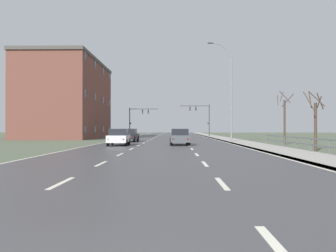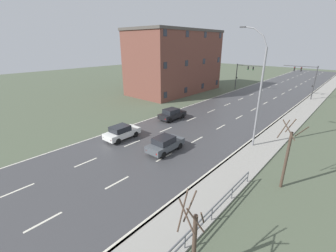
{
  "view_description": "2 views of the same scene",
  "coord_description": "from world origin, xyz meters",
  "px_view_note": "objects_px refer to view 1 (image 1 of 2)",
  "views": [
    {
      "loc": [
        0.95,
        -2.44,
        1.62
      ],
      "look_at": [
        -0.09,
        57.18,
        2.02
      ],
      "focal_mm": 36.26,
      "sensor_mm": 36.0,
      "label": 1
    },
    {
      "loc": [
        14.88,
        15.31,
        10.1
      ],
      "look_at": [
        0.0,
        32.16,
        1.71
      ],
      "focal_mm": 23.73,
      "sensor_mm": 36.0,
      "label": 2
    }
  ],
  "objects_px": {
    "car_near_right": "(129,135)",
    "car_mid_centre": "(180,137)",
    "street_lamp_midground": "(230,93)",
    "traffic_signal_right": "(202,114)",
    "car_far_right": "(119,137)",
    "brick_building": "(68,99)",
    "traffic_signal_left": "(137,116)"
  },
  "relations": [
    {
      "from": "car_near_right",
      "to": "car_mid_centre",
      "type": "distance_m",
      "value": 9.9
    },
    {
      "from": "street_lamp_midground",
      "to": "traffic_signal_right",
      "type": "xyz_separation_m",
      "value": [
        -0.98,
        27.37,
        -1.3
      ]
    },
    {
      "from": "traffic_signal_right",
      "to": "car_near_right",
      "type": "bearing_deg",
      "value": -112.4
    },
    {
      "from": "car_near_right",
      "to": "traffic_signal_right",
      "type": "bearing_deg",
      "value": 70.68
    },
    {
      "from": "car_mid_centre",
      "to": "car_near_right",
      "type": "bearing_deg",
      "value": 125.06
    },
    {
      "from": "car_far_right",
      "to": "brick_building",
      "type": "bearing_deg",
      "value": 115.16
    },
    {
      "from": "street_lamp_midground",
      "to": "brick_building",
      "type": "height_order",
      "value": "brick_building"
    },
    {
      "from": "street_lamp_midground",
      "to": "car_far_right",
      "type": "distance_m",
      "value": 14.83
    },
    {
      "from": "car_near_right",
      "to": "car_mid_centre",
      "type": "height_order",
      "value": "same"
    },
    {
      "from": "car_mid_centre",
      "to": "brick_building",
      "type": "relative_size",
      "value": 0.2
    },
    {
      "from": "traffic_signal_left",
      "to": "car_far_right",
      "type": "xyz_separation_m",
      "value": [
        2.2,
        -36.03,
        -3.2
      ]
    },
    {
      "from": "car_far_right",
      "to": "traffic_signal_left",
      "type": "bearing_deg",
      "value": 91.52
    },
    {
      "from": "traffic_signal_right",
      "to": "car_far_right",
      "type": "xyz_separation_m",
      "value": [
        -10.65,
        -35.19,
        -3.56
      ]
    },
    {
      "from": "traffic_signal_left",
      "to": "car_far_right",
      "type": "distance_m",
      "value": 36.24
    },
    {
      "from": "traffic_signal_right",
      "to": "traffic_signal_left",
      "type": "relative_size",
      "value": 1.08
    },
    {
      "from": "car_near_right",
      "to": "car_mid_centre",
      "type": "xyz_separation_m",
      "value": [
        5.89,
        -7.96,
        0.0
      ]
    },
    {
      "from": "brick_building",
      "to": "traffic_signal_right",
      "type": "bearing_deg",
      "value": 25.01
    },
    {
      "from": "street_lamp_midground",
      "to": "brick_building",
      "type": "distance_m",
      "value": 29.28
    },
    {
      "from": "car_far_right",
      "to": "car_mid_centre",
      "type": "relative_size",
      "value": 1.0
    },
    {
      "from": "car_near_right",
      "to": "car_far_right",
      "type": "xyz_separation_m",
      "value": [
        0.19,
        -8.9,
        0.0
      ]
    },
    {
      "from": "street_lamp_midground",
      "to": "traffic_signal_right",
      "type": "distance_m",
      "value": 27.42
    },
    {
      "from": "street_lamp_midground",
      "to": "car_near_right",
      "type": "height_order",
      "value": "street_lamp_midground"
    },
    {
      "from": "car_mid_centre",
      "to": "street_lamp_midground",
      "type": "bearing_deg",
      "value": 47.81
    },
    {
      "from": "street_lamp_midground",
      "to": "traffic_signal_left",
      "type": "bearing_deg",
      "value": 116.1
    },
    {
      "from": "car_near_right",
      "to": "car_far_right",
      "type": "bearing_deg",
      "value": -85.73
    },
    {
      "from": "traffic_signal_left",
      "to": "street_lamp_midground",
      "type": "bearing_deg",
      "value": -63.9
    },
    {
      "from": "street_lamp_midground",
      "to": "traffic_signal_right",
      "type": "relative_size",
      "value": 1.85
    },
    {
      "from": "street_lamp_midground",
      "to": "car_far_right",
      "type": "relative_size",
      "value": 2.8
    },
    {
      "from": "traffic_signal_left",
      "to": "car_near_right",
      "type": "relative_size",
      "value": 1.39
    },
    {
      "from": "traffic_signal_right",
      "to": "car_near_right",
      "type": "xyz_separation_m",
      "value": [
        -10.84,
        -26.29,
        -3.56
      ]
    },
    {
      "from": "traffic_signal_left",
      "to": "brick_building",
      "type": "xyz_separation_m",
      "value": [
        -10.3,
        -11.64,
        2.42
      ]
    },
    {
      "from": "car_near_right",
      "to": "traffic_signal_left",
      "type": "bearing_deg",
      "value": 97.31
    }
  ]
}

